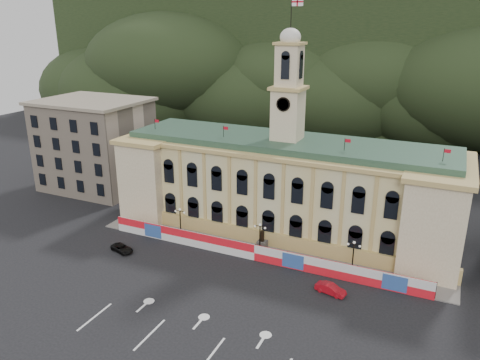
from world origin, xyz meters
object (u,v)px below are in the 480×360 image
at_px(red_sedan, 331,289).
at_px(black_suv, 122,248).
at_px(statue, 262,245).
at_px(lamp_center, 260,236).

xyz_separation_m(red_sedan, black_suv, (-32.13, -2.04, -0.11)).
height_order(statue, black_suv, statue).
bearing_deg(black_suv, statue, -48.85).
bearing_deg(statue, black_suv, -155.10).
height_order(red_sedan, black_suv, red_sedan).
bearing_deg(red_sedan, black_suv, 105.85).
distance_m(statue, lamp_center, 2.14).
distance_m(lamp_center, red_sedan, 14.12).
relative_size(lamp_center, black_suv, 1.18).
distance_m(lamp_center, black_suv, 21.36).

